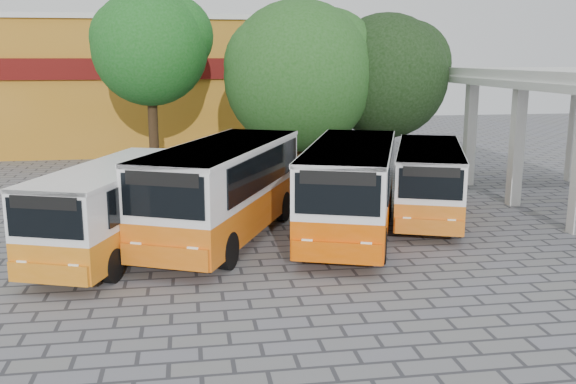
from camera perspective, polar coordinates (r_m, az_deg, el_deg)
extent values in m
plane|color=slate|center=(19.14, 7.05, -6.10)|extent=(90.00, 90.00, 0.00)
cube|color=silver|center=(31.02, 15.88, 5.21)|extent=(0.45, 0.45, 5.00)
cube|color=silver|center=(33.58, 24.15, 5.11)|extent=(0.45, 0.45, 5.00)
cube|color=#AF6F18|center=(43.91, -16.87, 8.98)|extent=(20.00, 10.00, 8.00)
cube|color=#590C0A|center=(38.82, -17.98, 10.36)|extent=(20.00, 0.20, 1.20)
cube|color=silver|center=(43.92, -17.21, 14.38)|extent=(20.40, 10.40, 0.30)
cube|color=orange|center=(20.15, -14.96, -2.98)|extent=(4.70, 7.82, 0.98)
cube|color=white|center=(19.89, -15.14, 0.31)|extent=(4.70, 7.82, 1.38)
cube|color=white|center=(19.77, -15.24, 2.11)|extent=(4.74, 7.83, 0.11)
cube|color=black|center=(20.04, -18.39, 0.24)|extent=(2.18, 5.83, 0.98)
cube|color=black|center=(19.79, -11.85, 0.46)|extent=(2.18, 5.83, 0.98)
cube|color=black|center=(16.23, -16.50, -2.30)|extent=(1.91, 0.74, 0.98)
cube|color=black|center=(16.14, -16.58, -0.94)|extent=(1.69, 0.67, 0.32)
cylinder|color=black|center=(18.08, -18.87, -6.20)|extent=(0.26, 0.94, 0.94)
cylinder|color=black|center=(17.83, -12.42, -6.07)|extent=(0.26, 0.94, 0.94)
cylinder|color=black|center=(22.72, -16.84, -2.41)|extent=(0.26, 0.94, 0.94)
cylinder|color=black|center=(22.52, -11.73, -2.26)|extent=(0.26, 0.94, 0.94)
cube|color=orange|center=(21.03, -5.66, -1.63)|extent=(5.97, 8.99, 1.14)
cube|color=white|center=(20.75, -5.74, 2.05)|extent=(5.97, 8.99, 1.60)
cube|color=white|center=(20.64, -5.78, 4.05)|extent=(6.02, 9.01, 0.13)
cube|color=black|center=(20.72, -9.40, 1.98)|extent=(3.01, 6.55, 1.14)
cube|color=black|center=(20.86, -2.11, 2.20)|extent=(3.01, 6.55, 1.14)
cube|color=black|center=(16.47, -4.85, -0.48)|extent=(2.15, 1.01, 1.14)
cube|color=black|center=(16.38, -4.88, 1.08)|extent=(1.90, 0.91, 0.37)
cylinder|color=black|center=(18.39, -8.77, -5.13)|extent=(0.30, 1.09, 1.09)
cylinder|color=black|center=(18.53, -1.47, -4.86)|extent=(0.30, 1.09, 1.09)
cylinder|color=black|center=(23.85, -8.86, -1.17)|extent=(0.30, 1.09, 1.09)
cylinder|color=black|center=(23.96, -3.24, -0.98)|extent=(0.30, 1.09, 1.09)
cube|color=#E35200|center=(21.47, 5.57, -1.40)|extent=(5.23, 8.88, 1.12)
cube|color=white|center=(21.20, 5.64, 2.13)|extent=(5.23, 8.88, 1.56)
cube|color=white|center=(21.09, 5.68, 4.05)|extent=(5.28, 8.89, 0.13)
cube|color=black|center=(20.91, 2.20, 2.08)|extent=(2.38, 6.64, 1.12)
cube|color=black|center=(21.56, 8.98, 2.24)|extent=(2.38, 6.64, 1.12)
cube|color=black|center=(17.17, 9.21, -0.25)|extent=(2.17, 0.81, 1.12)
cube|color=black|center=(17.08, 9.26, 1.22)|extent=(1.93, 0.73, 0.36)
cylinder|color=black|center=(18.72, 4.24, -4.75)|extent=(0.30, 1.06, 1.06)
cylinder|color=black|center=(19.36, 10.89, -4.37)|extent=(0.30, 1.06, 1.06)
cylinder|color=black|center=(23.96, 1.23, -1.00)|extent=(0.30, 1.06, 1.06)
cylinder|color=black|center=(24.46, 6.54, -0.80)|extent=(0.30, 1.06, 1.06)
cube|color=orange|center=(24.31, 12.32, -0.35)|extent=(4.63, 7.67, 0.97)
cube|color=white|center=(24.10, 12.44, 2.34)|extent=(4.63, 7.67, 1.35)
cube|color=white|center=(24.01, 12.50, 3.80)|extent=(4.67, 7.68, 0.11)
cube|color=black|center=(23.71, 9.91, 2.32)|extent=(2.16, 5.71, 0.97)
cube|color=black|center=(24.53, 14.89, 2.41)|extent=(2.16, 5.71, 0.97)
cube|color=black|center=(20.75, 16.12, 0.66)|extent=(1.87, 0.74, 0.97)
cube|color=black|center=(20.69, 16.18, 1.71)|extent=(1.66, 0.66, 0.31)
cylinder|color=black|center=(21.88, 12.09, -2.72)|extent=(0.26, 0.92, 0.92)
cylinder|color=black|center=(22.66, 16.79, -2.46)|extent=(0.26, 0.92, 0.92)
cylinder|color=black|center=(26.27, 8.39, -0.12)|extent=(0.26, 0.92, 0.92)
cylinder|color=black|center=(26.93, 12.43, 0.02)|extent=(0.26, 0.92, 0.92)
cylinder|color=#3E2A18|center=(32.73, -11.87, 5.22)|extent=(0.48, 0.48, 4.41)
sphere|color=#155916|center=(32.53, -12.18, 12.44)|extent=(5.63, 5.63, 5.63)
sphere|color=#155916|center=(32.80, -10.18, 13.50)|extent=(3.94, 3.94, 3.94)
sphere|color=#155916|center=(32.40, -14.02, 13.11)|extent=(3.66, 3.66, 3.66)
cylinder|color=#31220D|center=(30.80, 0.97, 4.58)|extent=(0.46, 0.46, 3.89)
sphere|color=#1D4F17|center=(30.56, 0.99, 10.26)|extent=(7.07, 7.07, 7.07)
sphere|color=#1D4F17|center=(31.12, 3.52, 11.57)|extent=(4.95, 4.95, 4.95)
sphere|color=#1D4F17|center=(30.16, -1.30, 11.24)|extent=(4.60, 4.60, 4.60)
cylinder|color=black|center=(32.25, 8.52, 4.62)|extent=(0.39, 0.39, 3.71)
sphere|color=black|center=(32.01, 8.69, 10.15)|extent=(6.03, 6.03, 6.03)
sphere|color=black|center=(32.66, 10.62, 11.18)|extent=(4.22, 4.22, 4.22)
sphere|color=black|center=(31.51, 6.97, 11.00)|extent=(3.92, 3.92, 3.92)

